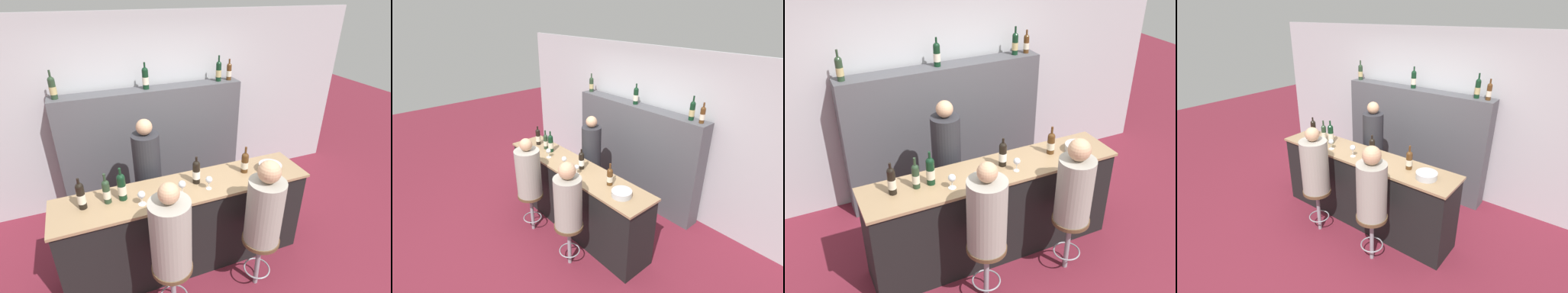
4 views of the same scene
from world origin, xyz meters
TOP-DOWN VIEW (x-y plane):
  - ground_plane at (0.00, 0.00)m, footprint 16.00×16.00m
  - wall_back at (0.00, 1.81)m, footprint 6.40×0.05m
  - bar_counter at (0.00, 0.26)m, footprint 2.64×0.55m
  - back_bar_cabinet at (0.00, 1.59)m, footprint 2.47×0.28m
  - wine_bottle_counter_0 at (-1.00, 0.29)m, footprint 0.08×0.08m
  - wine_bottle_counter_1 at (-0.78, 0.29)m, footprint 0.07×0.07m
  - wine_bottle_counter_2 at (-0.64, 0.29)m, footprint 0.08×0.08m
  - wine_bottle_counter_3 at (0.12, 0.29)m, footprint 0.08×0.08m
  - wine_bottle_counter_4 at (0.68, 0.29)m, footprint 0.08×0.08m
  - wine_bottle_backbar_0 at (-1.13, 1.59)m, footprint 0.08×0.08m
  - wine_bottle_backbar_1 at (-0.06, 1.59)m, footprint 0.08×0.08m
  - wine_bottle_backbar_2 at (0.96, 1.59)m, footprint 0.07×0.07m
  - wine_bottle_backbar_3 at (1.12, 1.59)m, footprint 0.07×0.07m
  - wine_glass_0 at (-0.49, 0.15)m, footprint 0.07×0.07m
  - wine_glass_1 at (-0.09, 0.15)m, footprint 0.07×0.07m
  - wine_glass_2 at (0.19, 0.15)m, footprint 0.07×0.07m
  - metal_bowl at (0.96, 0.22)m, footprint 0.25×0.25m
  - bar_stool_left at (-0.35, -0.30)m, footprint 0.37×0.37m
  - guest_seated_left at (-0.35, -0.30)m, footprint 0.35×0.35m
  - bar_stool_right at (0.57, -0.30)m, footprint 0.37×0.37m
  - guest_seated_right at (0.57, -0.30)m, footprint 0.35×0.35m
  - bartender at (-0.27, 0.83)m, footprint 0.31×0.31m

SIDE VIEW (x-z plane):
  - ground_plane at x=0.00m, z-range 0.00..0.00m
  - bar_stool_left at x=-0.35m, z-range 0.18..0.81m
  - bar_stool_right at x=0.57m, z-range 0.18..0.81m
  - bar_counter at x=0.00m, z-range 0.00..1.03m
  - bartender at x=-0.27m, z-range -0.06..1.54m
  - back_bar_cabinet at x=0.00m, z-range 0.00..1.69m
  - guest_seated_left at x=-0.35m, z-range 0.57..1.45m
  - guest_seated_right at x=0.57m, z-range 0.58..1.45m
  - metal_bowl at x=0.96m, z-range 1.03..1.11m
  - wine_glass_0 at x=-0.49m, z-range 1.06..1.21m
  - wine_glass_2 at x=0.19m, z-range 1.06..1.21m
  - wine_glass_1 at x=-0.09m, z-range 1.07..1.23m
  - wine_bottle_counter_4 at x=0.68m, z-range 1.00..1.30m
  - wine_bottle_counter_1 at x=-0.78m, z-range 1.00..1.32m
  - wine_bottle_counter_3 at x=0.12m, z-range 1.01..1.31m
  - wine_bottle_counter_0 at x=-1.00m, z-range 1.01..1.33m
  - wine_bottle_counter_2 at x=-0.64m, z-range 1.00..1.35m
  - wall_back at x=0.00m, z-range 0.00..2.60m
  - wine_bottle_backbar_3 at x=1.12m, z-range 1.66..1.95m
  - wine_bottle_backbar_0 at x=-1.13m, z-range 1.65..1.99m
  - wine_bottle_backbar_2 at x=0.96m, z-range 1.65..2.00m
  - wine_bottle_backbar_1 at x=-0.06m, z-range 1.66..1.99m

